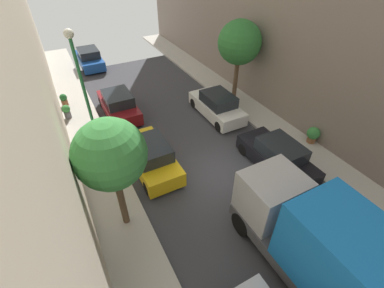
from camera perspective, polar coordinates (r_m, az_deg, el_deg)
ground at (r=13.26m, az=5.73°, el=-6.29°), size 32.00×32.00×0.00m
sidewalk_left at (r=11.99m, az=-15.42°, el=-13.75°), size 2.00×44.00×0.15m
sidewalk_right at (r=15.97m, az=21.02°, el=0.23°), size 2.00×44.00×0.15m
parked_car_left_3 at (r=13.20m, az=-8.69°, el=-2.58°), size 1.78×4.20×1.57m
parked_car_left_4 at (r=17.70m, az=-15.27°, el=8.00°), size 1.78×4.20×1.57m
parked_car_left_5 at (r=25.77m, az=-20.88°, el=16.56°), size 1.78×4.20×1.57m
parked_car_right_2 at (r=13.67m, az=17.66°, el=-2.59°), size 1.78×4.20×1.57m
parked_car_right_3 at (r=17.06m, az=5.31°, el=8.06°), size 1.78×4.20×1.57m
delivery_truck at (r=9.50m, az=27.29°, el=-20.20°), size 2.26×6.60×3.38m
street_tree_0 at (r=9.04m, az=-16.92°, el=-2.21°), size 2.42×2.42×4.73m
street_tree_1 at (r=17.62m, az=10.03°, el=20.32°), size 2.66×2.66×5.19m
potted_plant_1 at (r=19.85m, az=-25.51°, el=8.50°), size 0.46×0.46×0.82m
potted_plant_2 at (r=15.97m, az=24.27°, el=1.88°), size 0.68×0.68×0.92m
potted_plant_3 at (r=18.30m, az=-25.02°, el=6.34°), size 0.49×0.49×0.88m
lamp_post at (r=14.35m, az=-22.74°, el=13.72°), size 0.44×0.44×5.85m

